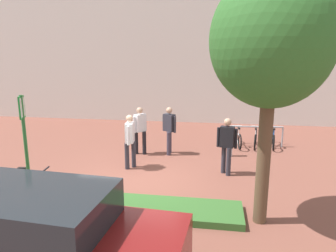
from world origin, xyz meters
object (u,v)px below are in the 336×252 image
at_px(person_suited_dark, 169,127).
at_px(person_casual_tan, 130,138).
at_px(bike_rack_cluster, 255,138).
at_px(car_maroon_wagon, 41,239).
at_px(person_shirt_white, 140,128).
at_px(bollard_steel, 230,144).
at_px(person_suited_navy, 227,143).
at_px(bike_at_sign, 31,187).
at_px(parking_sign_post, 25,135).
at_px(tree_sidewalk, 272,42).

bearing_deg(person_suited_dark, person_casual_tan, -120.92).
bearing_deg(bike_rack_cluster, person_casual_tan, -143.70).
bearing_deg(car_maroon_wagon, person_shirt_white, 90.80).
bearing_deg(bollard_steel, person_suited_dark, -178.66).
xyz_separation_m(person_casual_tan, person_shirt_white, (-0.04, 1.47, 0.00)).
xyz_separation_m(person_suited_navy, person_suited_dark, (-1.99, 1.73, 0.00)).
bearing_deg(person_suited_navy, bike_at_sign, -151.98).
height_order(person_suited_dark, car_maroon_wagon, person_suited_dark).
height_order(bollard_steel, car_maroon_wagon, car_maroon_wagon).
xyz_separation_m(person_casual_tan, person_suited_navy, (2.98, -0.07, 0.00)).
bearing_deg(bike_at_sign, parking_sign_post, -70.57).
bearing_deg(tree_sidewalk, person_casual_tan, 142.63).
xyz_separation_m(parking_sign_post, bollard_steel, (4.91, 4.43, -1.26)).
distance_m(bollard_steel, person_casual_tan, 3.64).
relative_size(parking_sign_post, bike_at_sign, 1.57).
relative_size(bollard_steel, person_suited_navy, 0.52).
height_order(bike_rack_cluster, car_maroon_wagon, car_maroon_wagon).
relative_size(bike_at_sign, person_shirt_white, 0.98).
relative_size(tree_sidewalk, person_casual_tan, 2.97).
relative_size(person_suited_navy, person_suited_dark, 1.00).
relative_size(bike_at_sign, car_maroon_wagon, 0.38).
bearing_deg(person_suited_navy, person_shirt_white, 153.02).
bearing_deg(person_suited_dark, bollard_steel, 1.34).
bearing_deg(tree_sidewalk, parking_sign_post, 179.42).
xyz_separation_m(bike_rack_cluster, person_shirt_white, (-4.24, -1.61, 0.63)).
xyz_separation_m(parking_sign_post, bike_at_sign, (-0.04, 0.12, -1.36)).
xyz_separation_m(tree_sidewalk, bike_at_sign, (-5.42, 0.18, -3.41)).
xyz_separation_m(bike_at_sign, person_shirt_white, (1.75, 4.07, 0.63)).
relative_size(bike_at_sign, bollard_steel, 1.86).
xyz_separation_m(person_suited_dark, car_maroon_wagon, (-0.94, -6.89, -0.23)).
bearing_deg(bike_at_sign, tree_sidewalk, -1.85).
bearing_deg(tree_sidewalk, car_maroon_wagon, -145.64).
bearing_deg(person_shirt_white, tree_sidewalk, -49.11).
height_order(person_casual_tan, person_shirt_white, same).
relative_size(tree_sidewalk, person_shirt_white, 2.97).
distance_m(bollard_steel, person_suited_dark, 2.24).
xyz_separation_m(bike_rack_cluster, car_maroon_wagon, (-4.14, -8.31, 0.41)).
bearing_deg(person_shirt_white, person_suited_navy, -26.98).
relative_size(person_suited_navy, car_maroon_wagon, 0.39).
bearing_deg(person_suited_navy, car_maroon_wagon, -119.55).
bearing_deg(bollard_steel, person_suited_navy, -96.06).
xyz_separation_m(tree_sidewalk, person_suited_dark, (-2.65, 4.44, -2.78)).
height_order(parking_sign_post, person_suited_dark, parking_sign_post).
bearing_deg(bike_at_sign, car_maroon_wagon, -55.00).
xyz_separation_m(bollard_steel, car_maroon_wagon, (-3.12, -6.94, 0.31)).
bearing_deg(parking_sign_post, person_casual_tan, 57.41).
distance_m(person_shirt_white, car_maroon_wagon, 6.70).
bearing_deg(bollard_steel, person_shirt_white, -175.74).
distance_m(person_casual_tan, person_shirt_white, 1.47).
bearing_deg(person_casual_tan, bike_rack_cluster, 36.30).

